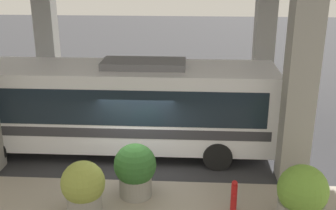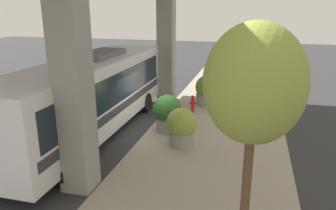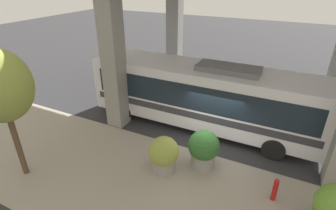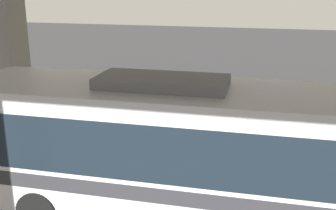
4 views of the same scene
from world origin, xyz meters
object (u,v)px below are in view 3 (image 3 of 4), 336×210
at_px(bus, 203,93).
at_px(planter_middle, 204,149).
at_px(fire_hydrant, 275,189).
at_px(planter_front, 164,155).

relative_size(bus, planter_middle, 6.86).
distance_m(bus, fire_hydrant, 5.69).
bearing_deg(planter_front, bus, -2.14).
distance_m(bus, planter_middle, 3.44).
bearing_deg(bus, fire_hydrant, -131.90).
height_order(bus, planter_middle, bus).
xyz_separation_m(bus, fire_hydrant, (-3.68, -4.10, -1.42)).
distance_m(fire_hydrant, planter_front, 4.28).
bearing_deg(planter_middle, planter_front, 125.43).
bearing_deg(fire_hydrant, planter_middle, 77.93).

